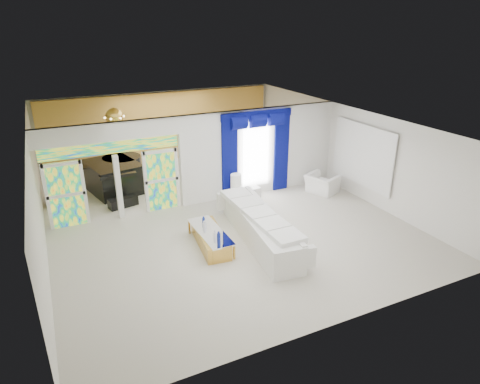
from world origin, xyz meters
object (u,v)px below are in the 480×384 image
white_sofa (260,228)px  grand_piano (113,177)px  console_table (244,194)px  coffee_table (210,239)px  armchair (322,184)px

white_sofa → grand_piano: size_ratio=1.97×
white_sofa → console_table: (0.87, 2.77, -0.20)m
coffee_table → grand_piano: (-1.65, 5.26, 0.31)m
grand_piano → armchair: bearing=-40.1°
white_sofa → coffee_table: bearing=174.2°
white_sofa → coffee_table: white_sofa is taller
coffee_table → grand_piano: size_ratio=0.93×
armchair → grand_piano: bearing=40.7°
console_table → grand_piano: grand_piano is taller
white_sofa → console_table: white_sofa is taller
console_table → armchair: (2.79, -0.61, 0.14)m
white_sofa → grand_piano: bearing=125.1°
armchair → grand_piano: grand_piano is taller
white_sofa → coffee_table: (-1.35, 0.30, -0.17)m
console_table → coffee_table: bearing=-132.0°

